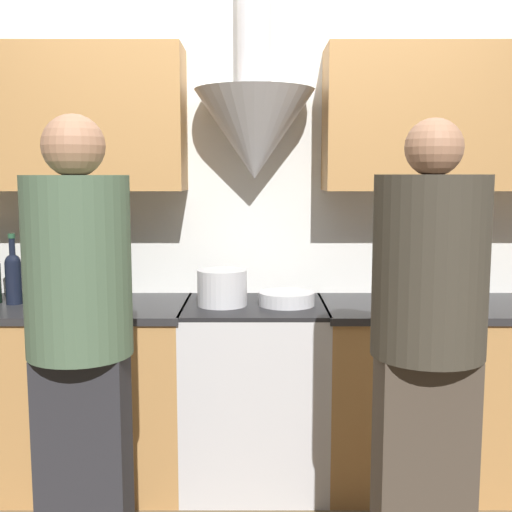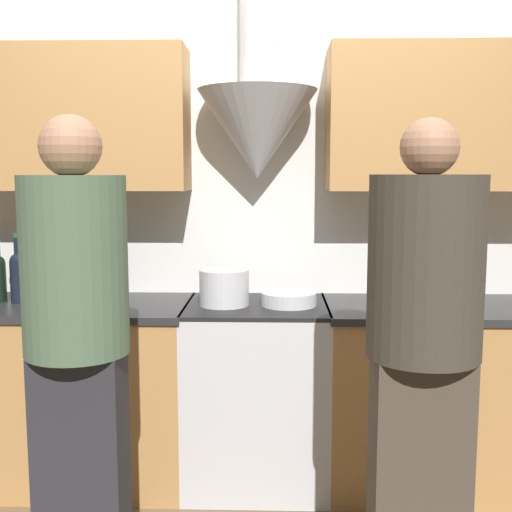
% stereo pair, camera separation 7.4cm
% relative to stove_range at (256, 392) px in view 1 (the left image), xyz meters
% --- Properties ---
extents(wall_back, '(8.40, 0.59, 2.60)m').
position_rel_stove_range_xyz_m(wall_back, '(-0.01, 0.27, 1.02)').
color(wall_back, white).
rests_on(wall_back, ground_plane).
extents(counter_left, '(1.22, 0.62, 0.90)m').
position_rel_stove_range_xyz_m(counter_left, '(-0.94, -0.00, -0.00)').
color(counter_left, '#B27F47').
rests_on(counter_left, ground_plane).
extents(counter_right, '(1.17, 0.62, 0.90)m').
position_rel_stove_range_xyz_m(counter_right, '(0.92, -0.00, -0.00)').
color(counter_right, '#B27F47').
rests_on(counter_right, ground_plane).
extents(stove_range, '(0.69, 0.60, 0.90)m').
position_rel_stove_range_xyz_m(stove_range, '(0.00, 0.00, 0.00)').
color(stove_range, silver).
rests_on(stove_range, ground_plane).
extents(wine_bottle_3, '(0.08, 0.08, 0.34)m').
position_rel_stove_range_xyz_m(wine_bottle_3, '(-1.17, 0.01, 0.59)').
color(wine_bottle_3, black).
rests_on(wine_bottle_3, counter_left).
extents(wine_bottle_4, '(0.08, 0.08, 0.34)m').
position_rel_stove_range_xyz_m(wine_bottle_4, '(-1.07, 0.03, 0.59)').
color(wine_bottle_4, black).
rests_on(wine_bottle_4, counter_left).
extents(wine_bottle_5, '(0.07, 0.07, 0.34)m').
position_rel_stove_range_xyz_m(wine_bottle_5, '(-0.98, 0.01, 0.58)').
color(wine_bottle_5, black).
rests_on(wine_bottle_5, counter_left).
extents(wine_bottle_6, '(0.08, 0.08, 0.35)m').
position_rel_stove_range_xyz_m(wine_bottle_6, '(-0.88, 0.02, 0.59)').
color(wine_bottle_6, black).
rests_on(wine_bottle_6, counter_left).
extents(wine_bottle_7, '(0.07, 0.07, 0.33)m').
position_rel_stove_range_xyz_m(wine_bottle_7, '(-0.78, 0.02, 0.58)').
color(wine_bottle_7, black).
rests_on(wine_bottle_7, counter_left).
extents(wine_bottle_8, '(0.07, 0.07, 0.32)m').
position_rel_stove_range_xyz_m(wine_bottle_8, '(-0.68, 0.01, 0.57)').
color(wine_bottle_8, black).
rests_on(wine_bottle_8, counter_left).
extents(stock_pot, '(0.24, 0.24, 0.17)m').
position_rel_stove_range_xyz_m(stock_pot, '(-0.16, -0.02, 0.53)').
color(stock_pot, silver).
rests_on(stock_pot, stove_range).
extents(mixing_bowl, '(0.27, 0.27, 0.06)m').
position_rel_stove_range_xyz_m(mixing_bowl, '(0.16, -0.02, 0.48)').
color(mixing_bowl, silver).
rests_on(mixing_bowl, stove_range).
extents(chefs_knife, '(0.27, 0.07, 0.01)m').
position_rel_stove_range_xyz_m(chefs_knife, '(0.85, 0.01, 0.45)').
color(chefs_knife, silver).
rests_on(chefs_knife, counter_right).
extents(person_foreground_left, '(0.36, 0.36, 1.73)m').
position_rel_stove_range_xyz_m(person_foreground_left, '(-0.60, -0.92, 0.50)').
color(person_foreground_left, '#28282D').
rests_on(person_foreground_left, ground_plane).
extents(person_foreground_right, '(0.37, 0.37, 1.71)m').
position_rel_stove_range_xyz_m(person_foreground_right, '(0.57, -1.03, 0.48)').
color(person_foreground_right, '#473D33').
rests_on(person_foreground_right, ground_plane).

